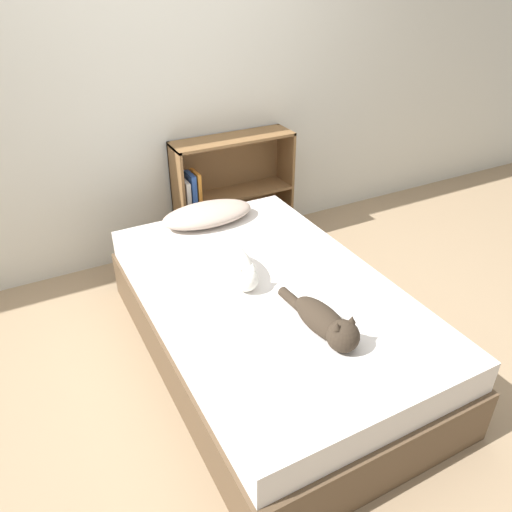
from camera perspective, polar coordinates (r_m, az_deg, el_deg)
The scene contains 7 objects.
ground_plane at distance 2.93m, azimuth 1.41°, elevation -10.90°, with size 8.00×8.00×0.00m, color #997F60.
wall_back at distance 3.54m, azimuth -10.20°, elevation 19.20°, with size 8.00×0.06×2.50m.
bed at distance 2.78m, azimuth 1.47°, elevation -7.39°, with size 1.22×2.01×0.47m.
pillow at distance 3.25m, azimuth -5.57°, elevation 4.78°, with size 0.61×0.31×0.11m.
cat_light at distance 2.67m, azimuth -2.25°, elevation -1.00°, with size 0.19×0.57×0.16m.
cat_dark at distance 2.30m, azimuth 8.09°, elevation -7.64°, with size 0.17×0.55×0.17m.
bookshelf at distance 3.81m, azimuth -3.15°, elevation 7.53°, with size 0.90×0.26×0.85m.
Camera 1 is at (-1.08, -1.88, 1.97)m, focal length 35.00 mm.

